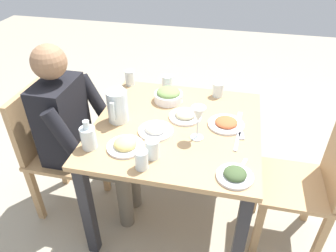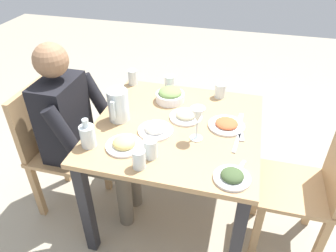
% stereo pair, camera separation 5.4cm
% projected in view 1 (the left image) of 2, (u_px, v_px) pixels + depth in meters
% --- Properties ---
extents(ground_plane, '(8.00, 8.00, 0.00)m').
position_uv_depth(ground_plane, '(175.00, 208.00, 2.25)').
color(ground_plane, '#9E937F').
extents(dining_table, '(0.95, 0.95, 0.72)m').
position_uv_depth(dining_table, '(176.00, 140.00, 1.91)').
color(dining_table, tan).
rests_on(dining_table, ground_plane).
extents(chair_near, '(0.40, 0.40, 0.88)m').
position_uv_depth(chair_near, '(52.00, 146.00, 2.02)').
color(chair_near, tan).
rests_on(chair_near, ground_plane).
extents(chair_far, '(0.40, 0.40, 0.88)m').
position_uv_depth(chair_far, '(312.00, 181.00, 1.77)').
color(chair_far, tan).
rests_on(chair_far, ground_plane).
extents(diner_near, '(0.48, 0.53, 1.18)m').
position_uv_depth(diner_near, '(78.00, 131.00, 1.90)').
color(diner_near, black).
rests_on(diner_near, ground_plane).
extents(water_pitcher, '(0.16, 0.12, 0.19)m').
position_uv_depth(water_pitcher, '(118.00, 106.00, 1.83)').
color(water_pitcher, silver).
rests_on(water_pitcher, dining_table).
extents(salad_bowl, '(0.18, 0.18, 0.09)m').
position_uv_depth(salad_bowl, '(168.00, 95.00, 2.04)').
color(salad_bowl, white).
rests_on(salad_bowl, dining_table).
extents(plate_dolmas, '(0.17, 0.17, 0.05)m').
position_uv_depth(plate_dolmas, '(235.00, 175.00, 1.48)').
color(plate_dolmas, white).
rests_on(plate_dolmas, dining_table).
extents(plate_fries, '(0.20, 0.20, 0.06)m').
position_uv_depth(plate_fries, '(125.00, 145.00, 1.66)').
color(plate_fries, white).
rests_on(plate_fries, dining_table).
extents(plate_rice_curry, '(0.21, 0.21, 0.04)m').
position_uv_depth(plate_rice_curry, '(226.00, 123.00, 1.83)').
color(plate_rice_curry, white).
rests_on(plate_rice_curry, dining_table).
extents(plate_yoghurt, '(0.20, 0.20, 0.06)m').
position_uv_depth(plate_yoghurt, '(156.00, 129.00, 1.77)').
color(plate_yoghurt, white).
rests_on(plate_yoghurt, dining_table).
extents(plate_beans, '(0.19, 0.19, 0.05)m').
position_uv_depth(plate_beans, '(185.00, 115.00, 1.89)').
color(plate_beans, white).
rests_on(plate_beans, dining_table).
extents(water_glass_near_left, '(0.06, 0.06, 0.10)m').
position_uv_depth(water_glass_near_left, '(130.00, 78.00, 2.22)').
color(water_glass_near_left, silver).
rests_on(water_glass_near_left, dining_table).
extents(water_glass_far_right, '(0.07, 0.07, 0.10)m').
position_uv_depth(water_glass_far_right, '(167.00, 83.00, 2.17)').
color(water_glass_far_right, silver).
rests_on(water_glass_far_right, dining_table).
extents(water_glass_center, '(0.07, 0.07, 0.10)m').
position_uv_depth(water_glass_center, '(141.00, 160.00, 1.51)').
color(water_glass_center, silver).
rests_on(water_glass_center, dining_table).
extents(water_glass_far_left, '(0.07, 0.07, 0.09)m').
position_uv_depth(water_glass_far_left, '(218.00, 90.00, 2.09)').
color(water_glass_far_left, silver).
rests_on(water_glass_far_left, dining_table).
extents(water_glass_by_pitcher, '(0.07, 0.07, 0.10)m').
position_uv_depth(water_glass_by_pitcher, '(152.00, 149.00, 1.58)').
color(water_glass_by_pitcher, silver).
rests_on(water_glass_by_pitcher, dining_table).
extents(wine_glass, '(0.08, 0.08, 0.20)m').
position_uv_depth(wine_glass, '(198.00, 116.00, 1.66)').
color(wine_glass, silver).
rests_on(wine_glass, dining_table).
extents(oil_carafe, '(0.08, 0.08, 0.16)m').
position_uv_depth(oil_carafe, '(89.00, 138.00, 1.64)').
color(oil_carafe, silver).
rests_on(oil_carafe, dining_table).
extents(fork_near, '(0.17, 0.04, 0.01)m').
position_uv_depth(fork_near, '(239.00, 120.00, 1.88)').
color(fork_near, silver).
rests_on(fork_near, dining_table).
extents(knife_near, '(0.19, 0.03, 0.01)m').
position_uv_depth(knife_near, '(237.00, 141.00, 1.71)').
color(knife_near, silver).
rests_on(knife_near, dining_table).
extents(fork_far, '(0.17, 0.06, 0.01)m').
position_uv_depth(fork_far, '(240.00, 130.00, 1.79)').
color(fork_far, silver).
rests_on(fork_far, dining_table).
extents(knife_far, '(0.18, 0.07, 0.01)m').
position_uv_depth(knife_far, '(240.00, 170.00, 1.52)').
color(knife_far, silver).
rests_on(knife_far, dining_table).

